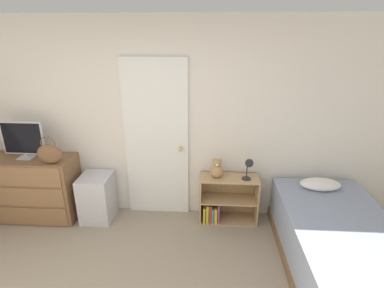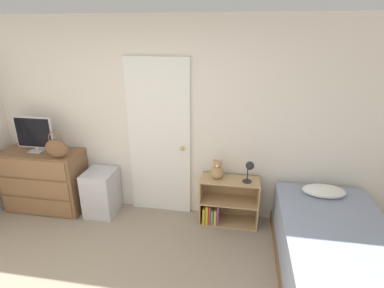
% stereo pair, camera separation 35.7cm
% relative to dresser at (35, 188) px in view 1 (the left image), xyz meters
% --- Properties ---
extents(wall_back, '(10.00, 0.06, 2.55)m').
position_rel_dresser_xyz_m(wall_back, '(1.60, 0.29, 0.85)').
color(wall_back, silver).
rests_on(wall_back, ground_plane).
extents(door_closed, '(0.82, 0.09, 2.08)m').
position_rel_dresser_xyz_m(door_closed, '(1.59, 0.23, 0.61)').
color(door_closed, white).
rests_on(door_closed, ground_plane).
extents(dresser, '(1.07, 0.48, 0.85)m').
position_rel_dresser_xyz_m(dresser, '(0.00, 0.00, 0.00)').
color(dresser, brown).
rests_on(dresser, ground_plane).
extents(tv, '(0.52, 0.16, 0.47)m').
position_rel_dresser_xyz_m(tv, '(-0.04, 0.01, 0.67)').
color(tv, '#B7B7BC').
rests_on(tv, dresser).
extents(handbag, '(0.31, 0.11, 0.35)m').
position_rel_dresser_xyz_m(handbag, '(0.36, -0.14, 0.55)').
color(handbag, brown).
rests_on(handbag, dresser).
extents(storage_bin, '(0.39, 0.44, 0.61)m').
position_rel_dresser_xyz_m(storage_bin, '(0.81, 0.02, -0.12)').
color(storage_bin, silver).
rests_on(storage_bin, ground_plane).
extents(bookshelf, '(0.74, 0.32, 0.62)m').
position_rel_dresser_xyz_m(bookshelf, '(2.47, 0.09, -0.16)').
color(bookshelf, tan).
rests_on(bookshelf, ground_plane).
extents(teddy_bear, '(0.17, 0.17, 0.26)m').
position_rel_dresser_xyz_m(teddy_bear, '(2.37, 0.08, 0.31)').
color(teddy_bear, tan).
rests_on(teddy_bear, bookshelf).
extents(desk_lamp, '(0.13, 0.12, 0.28)m').
position_rel_dresser_xyz_m(desk_lamp, '(2.75, 0.03, 0.39)').
color(desk_lamp, '#262628').
rests_on(desk_lamp, bookshelf).
extents(bed, '(1.06, 1.95, 0.68)m').
position_rel_dresser_xyz_m(bed, '(3.61, -0.73, -0.14)').
color(bed, brown).
rests_on(bed, ground_plane).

